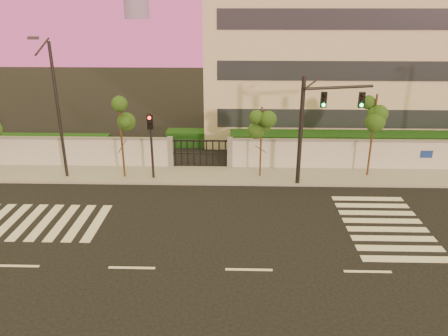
{
  "coord_description": "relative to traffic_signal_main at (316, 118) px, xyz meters",
  "views": [
    {
      "loc": [
        -0.61,
        -15.74,
        10.65
      ],
      "look_at": [
        -1.22,
        6.0,
        2.32
      ],
      "focal_mm": 35.0,
      "sensor_mm": 36.0,
      "label": 1
    }
  ],
  "objects": [
    {
      "name": "hedge_row",
      "position": [
        -2.91,
        5.51,
        -3.43
      ],
      "size": [
        41.0,
        4.25,
        1.8
      ],
      "color": "#11330F",
      "rests_on": "ground"
    },
    {
      "name": "traffic_signal_main",
      "position": [
        0.0,
        0.0,
        0.0
      ],
      "size": [
        4.21,
        1.15,
        6.71
      ],
      "rotation": [
        0.0,
        0.0,
        0.24
      ],
      "color": "black",
      "rests_on": "ground"
    },
    {
      "name": "street_tree_d",
      "position": [
        -3.09,
        1.16,
        -0.83
      ],
      "size": [
        1.41,
        1.12,
        4.64
      ],
      "color": "#382314",
      "rests_on": "ground"
    },
    {
      "name": "street_tree_c",
      "position": [
        -11.75,
        0.78,
        -0.28
      ],
      "size": [
        1.59,
        1.27,
        5.39
      ],
      "color": "#382314",
      "rests_on": "ground"
    },
    {
      "name": "institutional_building",
      "position": [
        4.93,
        12.76,
        1.91
      ],
      "size": [
        24.4,
        12.4,
        12.25
      ],
      "color": "beige",
      "rests_on": "ground"
    },
    {
      "name": "sidewalk",
      "position": [
        -4.07,
        1.27,
        -4.17
      ],
      "size": [
        60.0,
        3.0,
        0.15
      ],
      "primitive_type": "cube",
      "color": "gray",
      "rests_on": "ground"
    },
    {
      "name": "street_tree_e",
      "position": [
        3.86,
        1.46,
        -0.27
      ],
      "size": [
        1.54,
        1.23,
        5.41
      ],
      "color": "#382314",
      "rests_on": "ground"
    },
    {
      "name": "ground",
      "position": [
        -4.07,
        -9.23,
        -4.24
      ],
      "size": [
        120.0,
        120.0,
        0.0
      ],
      "primitive_type": "plane",
      "color": "black",
      "rests_on": "ground"
    },
    {
      "name": "perimeter_wall",
      "position": [
        -3.97,
        2.77,
        -3.17
      ],
      "size": [
        60.0,
        0.36,
        2.2
      ],
      "color": "#B7BABF",
      "rests_on": "ground"
    },
    {
      "name": "road_markings",
      "position": [
        -5.65,
        -5.47,
        -4.23
      ],
      "size": [
        57.0,
        7.62,
        0.02
      ],
      "color": "silver",
      "rests_on": "ground"
    },
    {
      "name": "traffic_signal_secondary",
      "position": [
        -9.9,
        0.62,
        -1.46
      ],
      "size": [
        0.34,
        0.34,
        4.38
      ],
      "rotation": [
        0.0,
        0.0,
        -0.24
      ],
      "color": "black",
      "rests_on": "ground"
    },
    {
      "name": "streetlight_west",
      "position": [
        -15.49,
        0.54,
        0.57
      ],
      "size": [
        0.53,
        2.14,
        8.91
      ],
      "color": "black",
      "rests_on": "ground"
    }
  ]
}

